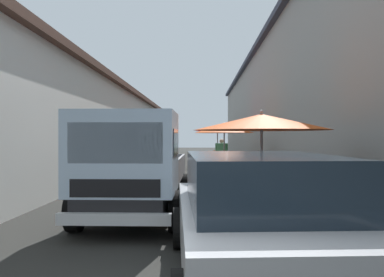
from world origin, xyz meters
The scene contains 11 objects.
ground centered at (13.50, 0.00, 0.00)m, with size 90.00×90.00×0.00m, color #282826.
building_left_whitewash centered at (15.75, 6.91, 2.14)m, with size 49.80×7.50×4.26m.
building_right_concrete centered at (15.75, -6.91, 3.29)m, with size 49.80×7.50×6.55m.
fruit_stall_far_left centered at (13.46, -1.37, 1.73)m, with size 2.52×2.52×2.26m.
fruit_stall_mid_lane centered at (18.58, -1.29, 1.77)m, with size 2.45×2.45×2.37m.
fruit_stall_far_right centered at (4.53, -1.52, 1.58)m, with size 2.57×2.57×2.15m.
hatchback_car centered at (1.72, -1.03, 0.74)m, with size 4.01×2.13×1.45m.
delivery_truck centered at (4.63, 0.92, 1.04)m, with size 4.93×1.99×2.08m.
vendor_by_crates centered at (16.02, -1.39, 0.89)m, with size 0.31×0.61×1.56m.
parked_scooter centered at (6.91, -2.67, 0.45)m, with size 1.68×0.54×1.14m.
plastic_stool centered at (8.84, -1.05, 0.33)m, with size 0.30×0.30×0.43m.
Camera 1 is at (-2.60, -0.39, 1.64)m, focal length 35.64 mm.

